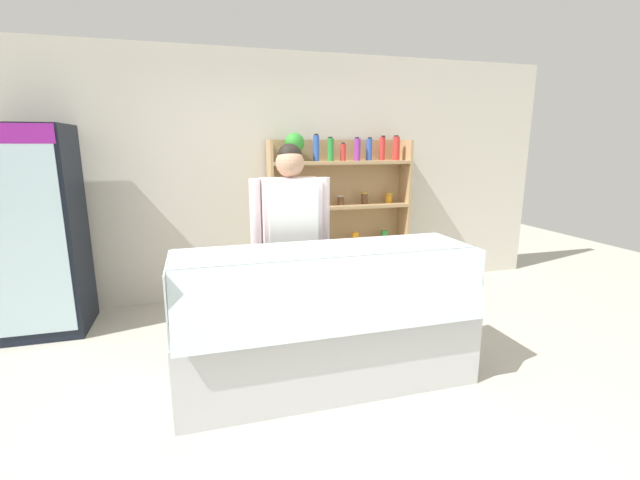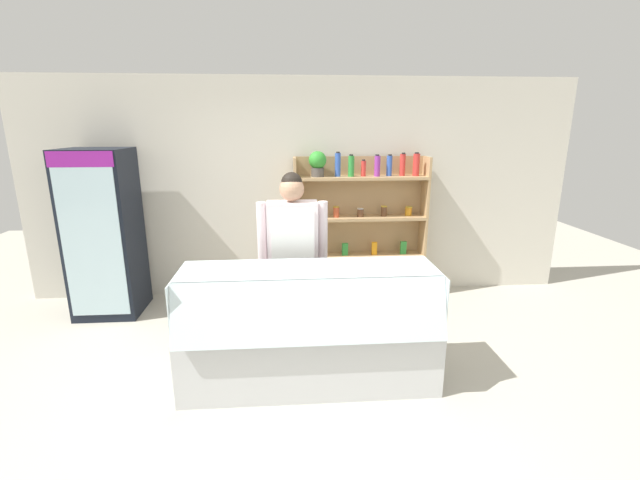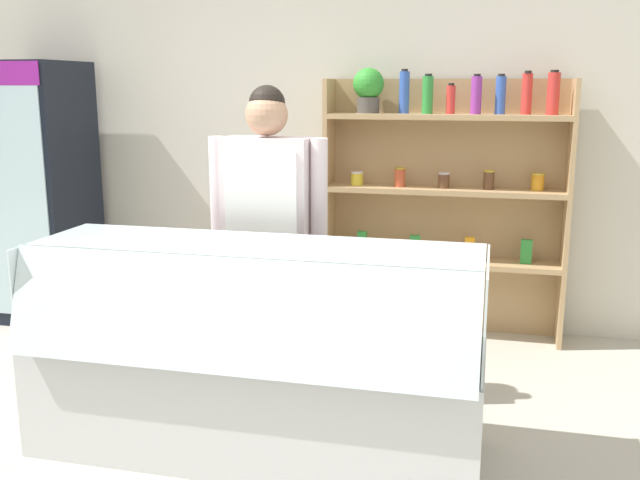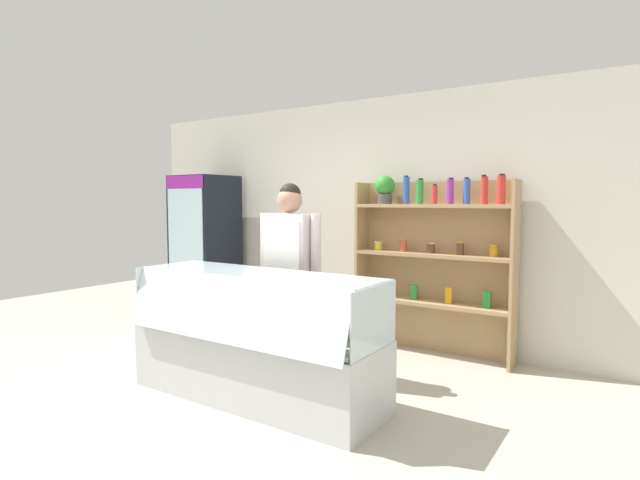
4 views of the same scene
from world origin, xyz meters
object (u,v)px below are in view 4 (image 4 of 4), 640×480
drinks_fridge (205,249)px  shop_clerk (289,261)px  deli_display_case (255,359)px  shelving_unit (431,254)px

drinks_fridge → shop_clerk: drinks_fridge is taller
deli_display_case → shop_clerk: size_ratio=1.23×
drinks_fridge → deli_display_case: bearing=-35.6°
deli_display_case → shop_clerk: shop_clerk is taller
drinks_fridge → shop_clerk: size_ratio=1.10×
drinks_fridge → deli_display_case: 2.82m
drinks_fridge → shop_clerk: (2.12, -0.99, 0.09)m
deli_display_case → shop_clerk: (-0.11, 0.61, 0.72)m
shelving_unit → shop_clerk: shelving_unit is taller
shelving_unit → deli_display_case: (-0.71, -1.91, -0.71)m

